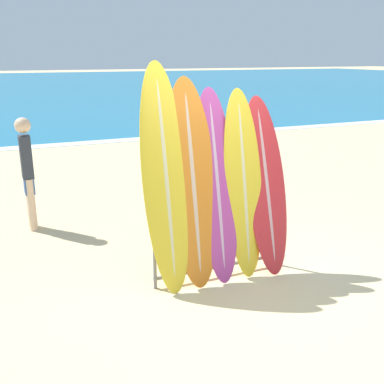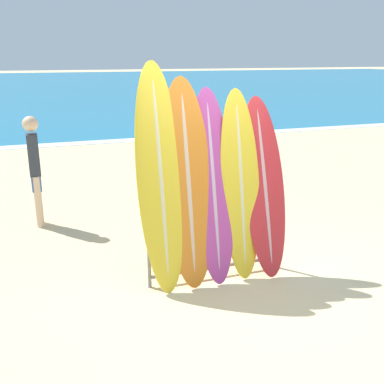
% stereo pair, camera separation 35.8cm
% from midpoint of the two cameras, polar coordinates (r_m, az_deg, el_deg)
% --- Properties ---
extents(ground_plane, '(160.00, 160.00, 0.00)m').
position_cam_midpoint_polar(ground_plane, '(5.31, 5.60, -11.84)').
color(ground_plane, beige).
extents(ocean_water, '(120.00, 60.00, 0.01)m').
position_cam_midpoint_polar(ocean_water, '(43.07, -20.46, 12.58)').
color(ocean_water, teal).
rests_on(ocean_water, ground_plane).
extents(surfboard_rack, '(1.63, 0.04, 0.81)m').
position_cam_midpoint_polar(surfboard_rack, '(5.33, 1.45, -6.36)').
color(surfboard_rack, slate).
rests_on(surfboard_rack, ground_plane).
extents(surfboard_slot_0, '(0.53, 0.64, 2.51)m').
position_cam_midpoint_polar(surfboard_slot_0, '(4.90, -5.49, 1.56)').
color(surfboard_slot_0, yellow).
rests_on(surfboard_slot_0, ground_plane).
extents(surfboard_slot_1, '(0.59, 0.58, 2.34)m').
position_cam_midpoint_polar(surfboard_slot_1, '(5.01, -1.98, 0.98)').
color(surfboard_slot_1, orange).
rests_on(surfboard_slot_1, ground_plane).
extents(surfboard_slot_2, '(0.49, 0.58, 2.22)m').
position_cam_midpoint_polar(surfboard_slot_2, '(5.13, 1.19, 0.66)').
color(surfboard_slot_2, '#B23D8E').
rests_on(surfboard_slot_2, ground_plane).
extents(surfboard_slot_3, '(0.49, 0.51, 2.20)m').
position_cam_midpoint_polar(surfboard_slot_3, '(5.27, 4.62, 0.93)').
color(surfboard_slot_3, yellow).
rests_on(surfboard_slot_3, ground_plane).
extents(surfboard_slot_4, '(0.53, 0.70, 2.10)m').
position_cam_midpoint_polar(surfboard_slot_4, '(5.44, 7.50, 0.81)').
color(surfboard_slot_4, red).
rests_on(surfboard_slot_4, ground_plane).
extents(person_near_water, '(0.27, 0.21, 1.59)m').
position_cam_midpoint_polar(person_near_water, '(10.10, -4.31, 7.34)').
color(person_near_water, '#846047').
rests_on(person_near_water, ground_plane).
extents(person_mid_beach, '(0.23, 0.29, 1.70)m').
position_cam_midpoint_polar(person_mid_beach, '(7.13, -21.54, 2.63)').
color(person_mid_beach, beige).
rests_on(person_mid_beach, ground_plane).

